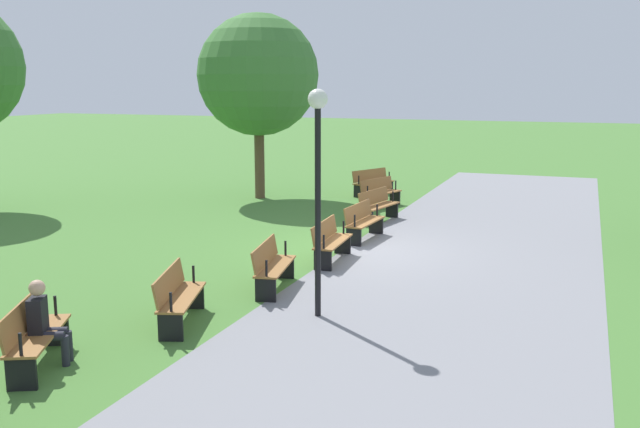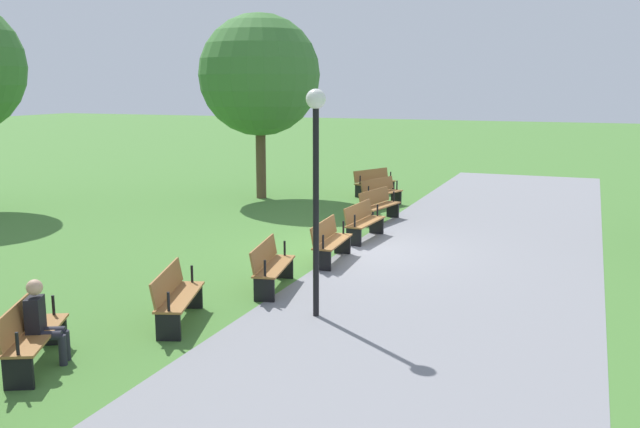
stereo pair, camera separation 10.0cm
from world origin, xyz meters
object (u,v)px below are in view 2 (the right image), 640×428
object	(u,v)px
bench_2	(378,205)
bench_4	(330,240)
bench_3	(363,221)
bench_0	(374,182)
bench_1	(381,192)
bench_5	(271,265)
bench_6	(176,295)
tree_3	(260,75)
lamp_post	(316,159)
bench_7	(31,333)
person_seated	(43,319)

from	to	relation	value
bench_2	bench_4	world-z (taller)	same
bench_2	bench_3	distance (m)	2.37
bench_0	bench_1	xyz separation A→B (m)	(2.20, 0.89, 0.00)
bench_5	bench_6	distance (m)	2.37
bench_1	tree_3	bearing A→B (deg)	-75.02
bench_1	lamp_post	size ratio (longest dim) A/B	0.46
bench_2	bench_7	world-z (taller)	same
bench_1	bench_6	bearing A→B (deg)	18.53
bench_6	tree_3	world-z (taller)	tree_3
person_seated	bench_5	bearing A→B (deg)	136.24
bench_1	lamp_post	xyz separation A→B (m)	(10.50, 1.96, 2.15)
bench_6	tree_3	bearing A→B (deg)	-178.84
bench_4	bench_7	size ratio (longest dim) A/B	0.99
bench_3	bench_7	distance (m)	9.39
bench_3	bench_7	size ratio (longest dim) A/B	0.99
bench_3	bench_6	distance (m)	7.08
bench_7	lamp_post	xyz separation A→B (m)	(-3.36, 2.85, 2.15)
bench_2	bench_5	distance (m)	7.08
tree_3	bench_2	bearing A→B (deg)	62.30
bench_0	bench_6	world-z (taller)	same
bench_6	person_seated	bearing A→B (deg)	-39.65
bench_2	bench_6	world-z (taller)	same
bench_4	bench_5	world-z (taller)	same
bench_7	lamp_post	world-z (taller)	lamp_post
bench_4	tree_3	distance (m)	9.64
tree_3	bench_0	bearing A→B (deg)	119.74
bench_0	lamp_post	size ratio (longest dim) A/B	0.46
bench_1	bench_5	bearing A→B (deg)	22.21
bench_7	tree_3	distance (m)	14.97
bench_1	bench_5	size ratio (longest dim) A/B	1.00
bench_0	person_seated	xyz separation A→B (m)	(15.93, 0.09, 0.17)
bench_1	bench_6	distance (m)	11.67
bench_3	person_seated	bearing A→B (deg)	-6.92
bench_2	bench_3	bearing A→B (deg)	18.48
bench_3	bench_4	size ratio (longest dim) A/B	1.00
bench_3	bench_5	distance (m)	4.74
bench_4	bench_6	bearing A→B (deg)	-14.75
bench_3	bench_5	world-z (taller)	same
bench_5	bench_6	world-z (taller)	same
person_seated	bench_4	bearing A→B (deg)	139.80
bench_6	bench_5	bearing A→B (deg)	146.74
bench_3	bench_6	bearing A→B (deg)	-3.65
bench_1	bench_7	world-z (taller)	same
bench_0	bench_6	size ratio (longest dim) A/B	0.99
bench_7	person_seated	distance (m)	0.23
bench_0	bench_6	xyz separation A→B (m)	(13.87, 0.89, 0.00)
bench_3	lamp_post	distance (m)	6.33
bench_6	person_seated	distance (m)	2.22
bench_3	tree_3	world-z (taller)	tree_3
bench_5	bench_6	bearing A→B (deg)	-25.84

